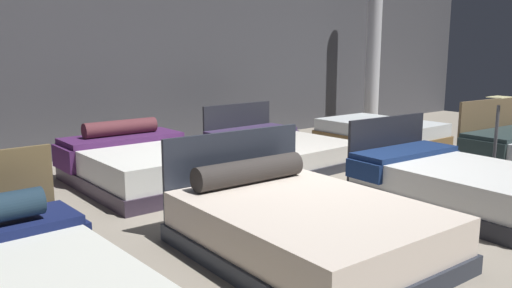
{
  "coord_description": "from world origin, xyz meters",
  "views": [
    {
      "loc": [
        -3.94,
        -4.08,
        1.72
      ],
      "look_at": [
        -0.26,
        0.64,
        0.6
      ],
      "focal_mm": 35.94,
      "sensor_mm": 36.0,
      "label": 1
    }
  ],
  "objects_px": {
    "bed_1": "(303,226)",
    "bed_2": "(454,184)",
    "support_pillar": "(374,47)",
    "bed_7": "(380,133)",
    "bed_5": "(144,164)",
    "bed_6": "(277,148)",
    "price_sign": "(495,152)"
  },
  "relations": [
    {
      "from": "bed_1",
      "to": "bed_5",
      "type": "relative_size",
      "value": 1.02
    },
    {
      "from": "bed_1",
      "to": "support_pillar",
      "type": "relative_size",
      "value": 0.63
    },
    {
      "from": "bed_5",
      "to": "support_pillar",
      "type": "relative_size",
      "value": 0.61
    },
    {
      "from": "bed_6",
      "to": "price_sign",
      "type": "xyz_separation_m",
      "value": [
        1.2,
        -2.79,
        0.25
      ]
    },
    {
      "from": "price_sign",
      "to": "support_pillar",
      "type": "height_order",
      "value": "support_pillar"
    },
    {
      "from": "bed_7",
      "to": "bed_1",
      "type": "bearing_deg",
      "value": -148.93
    },
    {
      "from": "bed_5",
      "to": "price_sign",
      "type": "relative_size",
      "value": 1.89
    },
    {
      "from": "bed_2",
      "to": "bed_5",
      "type": "distance_m",
      "value": 3.74
    },
    {
      "from": "price_sign",
      "to": "bed_6",
      "type": "bearing_deg",
      "value": 113.24
    },
    {
      "from": "bed_1",
      "to": "bed_6",
      "type": "bearing_deg",
      "value": 53.93
    },
    {
      "from": "bed_1",
      "to": "bed_6",
      "type": "xyz_separation_m",
      "value": [
        2.18,
        2.9,
        -0.05
      ]
    },
    {
      "from": "bed_1",
      "to": "price_sign",
      "type": "height_order",
      "value": "price_sign"
    },
    {
      "from": "bed_2",
      "to": "bed_5",
      "type": "bearing_deg",
      "value": 130.31
    },
    {
      "from": "support_pillar",
      "to": "bed_2",
      "type": "bearing_deg",
      "value": -131.15
    },
    {
      "from": "bed_6",
      "to": "price_sign",
      "type": "bearing_deg",
      "value": -70.08
    },
    {
      "from": "bed_6",
      "to": "support_pillar",
      "type": "bearing_deg",
      "value": 15.76
    },
    {
      "from": "bed_1",
      "to": "bed_2",
      "type": "bearing_deg",
      "value": -0.12
    },
    {
      "from": "bed_1",
      "to": "bed_2",
      "type": "distance_m",
      "value": 2.25
    },
    {
      "from": "bed_1",
      "to": "bed_5",
      "type": "bearing_deg",
      "value": 91.9
    },
    {
      "from": "bed_1",
      "to": "bed_6",
      "type": "relative_size",
      "value": 0.99
    },
    {
      "from": "bed_5",
      "to": "support_pillar",
      "type": "distance_m",
      "value": 6.33
    },
    {
      "from": "bed_2",
      "to": "bed_7",
      "type": "xyz_separation_m",
      "value": [
        2.33,
        2.88,
        -0.04
      ]
    },
    {
      "from": "bed_2",
      "to": "support_pillar",
      "type": "xyz_separation_m",
      "value": [
        3.71,
        4.25,
        1.5
      ]
    },
    {
      "from": "bed_1",
      "to": "bed_2",
      "type": "xyz_separation_m",
      "value": [
        2.25,
        -0.04,
        -0.0
      ]
    },
    {
      "from": "bed_1",
      "to": "price_sign",
      "type": "relative_size",
      "value": 1.94
    },
    {
      "from": "bed_1",
      "to": "bed_5",
      "type": "xyz_separation_m",
      "value": [
        -0.06,
        2.91,
        0.02
      ]
    },
    {
      "from": "bed_1",
      "to": "support_pillar",
      "type": "bearing_deg",
      "value": 36.04
    },
    {
      "from": "support_pillar",
      "to": "bed_7",
      "type": "bearing_deg",
      "value": -135.31
    },
    {
      "from": "bed_5",
      "to": "support_pillar",
      "type": "bearing_deg",
      "value": 10.91
    },
    {
      "from": "bed_7",
      "to": "bed_2",
      "type": "bearing_deg",
      "value": -129.76
    },
    {
      "from": "bed_5",
      "to": "bed_7",
      "type": "height_order",
      "value": "bed_5"
    },
    {
      "from": "bed_1",
      "to": "support_pillar",
      "type": "xyz_separation_m",
      "value": [
        5.96,
        4.21,
        1.5
      ]
    }
  ]
}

